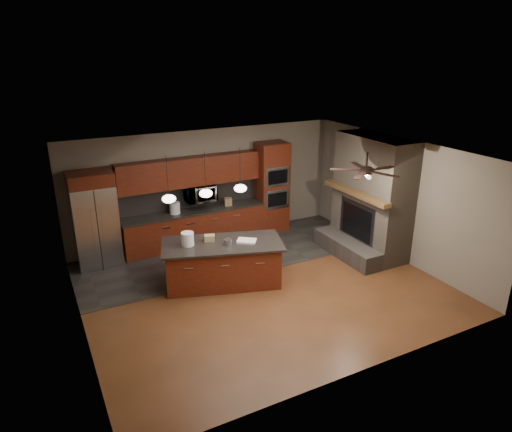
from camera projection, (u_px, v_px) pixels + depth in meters
ground at (262, 287)px, 9.44m from camera, size 7.00×7.00×0.00m
ceiling at (263, 154)px, 8.47m from camera, size 7.00×6.00×0.02m
back_wall at (207, 185)px, 11.46m from camera, size 7.00×0.02×2.80m
right_wall at (397, 198)px, 10.45m from camera, size 0.02×6.00×2.80m
left_wall at (74, 259)px, 7.45m from camera, size 0.02×6.00×2.80m
slate_tile_patch at (227, 254)px, 10.94m from camera, size 7.00×2.40×0.01m
fireplace_column at (370, 201)px, 10.63m from camera, size 1.30×2.10×2.80m
back_cabinetry at (193, 210)px, 11.21m from camera, size 3.59×0.64×2.20m
oven_tower at (272, 187)px, 12.00m from camera, size 0.80×0.63×2.38m
microwave at (200, 193)px, 11.16m from camera, size 0.73×0.41×0.50m
refrigerator at (95, 220)px, 10.05m from camera, size 0.94×0.75×2.17m
kitchen_island at (223, 263)px, 9.43m from camera, size 2.66×1.80×0.92m
white_bucket at (188, 239)px, 9.12m from camera, size 0.26×0.26×0.27m
paint_can at (228, 242)px, 9.18m from camera, size 0.18×0.18×0.11m
paint_tray at (247, 241)px, 9.33m from camera, size 0.46×0.44×0.04m
cardboard_box at (210, 238)px, 9.34m from camera, size 0.25×0.21×0.13m
counter_bucket at (175, 208)px, 10.92m from camera, size 0.32×0.32×0.28m
counter_box at (228, 202)px, 11.48m from camera, size 0.21×0.19×0.20m
pendant_left at (169, 199)px, 8.63m from camera, size 0.26×0.26×0.92m
pendant_center at (206, 193)px, 8.96m from camera, size 0.26×0.26×0.92m
pendant_right at (240, 188)px, 9.28m from camera, size 0.26×0.26×0.92m
ceiling_fan at (366, 170)px, 8.69m from camera, size 1.27×1.33×0.41m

